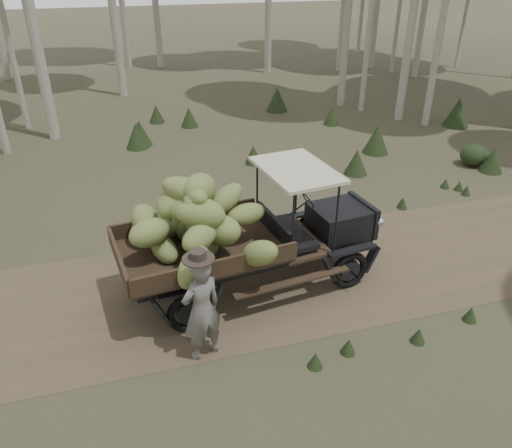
# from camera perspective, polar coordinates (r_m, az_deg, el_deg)

# --- Properties ---
(ground) EXTENTS (120.00, 120.00, 0.00)m
(ground) POSITION_cam_1_polar(r_m,az_deg,el_deg) (10.90, 5.92, -5.61)
(ground) COLOR #473D2B
(ground) RESTS_ON ground
(dirt_track) EXTENTS (70.00, 4.00, 0.01)m
(dirt_track) POSITION_cam_1_polar(r_m,az_deg,el_deg) (10.90, 5.93, -5.60)
(dirt_track) COLOR brown
(dirt_track) RESTS_ON ground
(banana_truck) EXTENTS (5.56, 2.95, 2.74)m
(banana_truck) POSITION_cam_1_polar(r_m,az_deg,el_deg) (9.46, -4.15, -0.04)
(banana_truck) COLOR black
(banana_truck) RESTS_ON ground
(farmer) EXTENTS (0.82, 0.68, 2.10)m
(farmer) POSITION_cam_1_polar(r_m,az_deg,el_deg) (8.33, -6.24, -9.56)
(farmer) COLOR #5E5B56
(farmer) RESTS_ON ground
(undergrowth) EXTENTS (19.43, 22.45, 1.31)m
(undergrowth) POSITION_cam_1_polar(r_m,az_deg,el_deg) (9.48, 8.72, -7.90)
(undergrowth) COLOR #233319
(undergrowth) RESTS_ON ground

